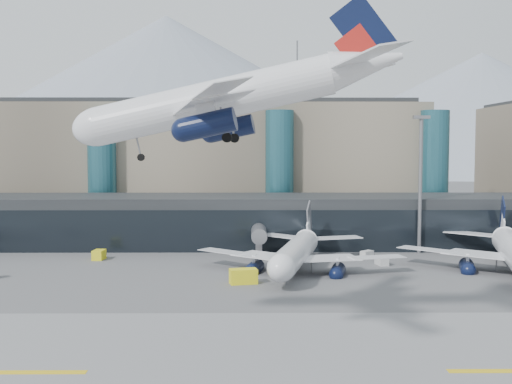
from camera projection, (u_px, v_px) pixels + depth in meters
ground at (264, 325)px, 71.71m from camera, size 900.00×900.00×0.00m
runway_strip at (268, 372)px, 56.74m from camera, size 400.00×40.00×0.04m
runway_markings at (268, 372)px, 56.74m from camera, size 128.00×1.00×0.02m
concourse at (258, 221)px, 128.93m from camera, size 170.00×27.00×10.00m
terminal_main at (157, 164)px, 160.16m from camera, size 130.00×30.00×31.00m
teal_towers at (191, 173)px, 144.40m from camera, size 116.40×19.40×46.00m
mountain_ridge at (276, 109)px, 447.57m from camera, size 910.00×400.00×110.00m
lightmast_mid at (420, 176)px, 118.79m from camera, size 3.00×1.20×25.60m
hero_jet at (245, 85)px, 59.86m from camera, size 33.05×33.10×10.74m
jet_parked_mid at (299, 243)px, 103.77m from camera, size 34.70×35.65×11.46m
jet_parked_right at (512, 241)px, 104.12m from camera, size 37.01×38.38×12.32m
veh_b at (99, 255)px, 112.98m from camera, size 2.05×3.08×1.70m
veh_d at (367, 255)px, 114.14m from camera, size 2.66×2.58×1.38m
veh_g at (382, 261)px, 107.78m from camera, size 2.03×2.87×1.53m
veh_h at (243, 276)px, 93.15m from camera, size 4.29×2.87×2.17m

